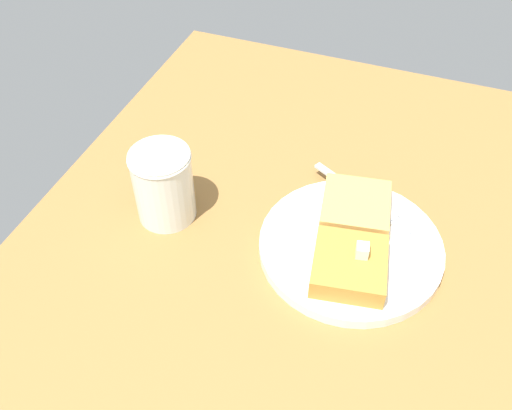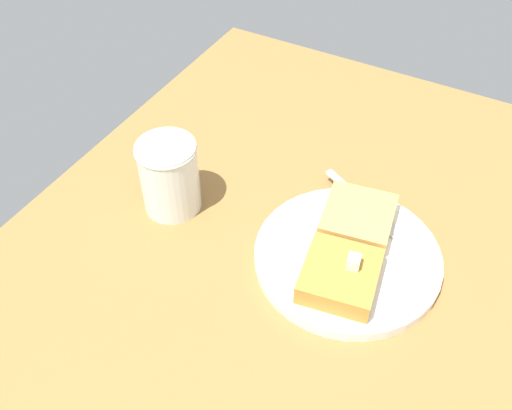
# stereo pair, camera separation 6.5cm
# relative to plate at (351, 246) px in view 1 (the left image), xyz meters

# --- Properties ---
(table_surface) EXTENTS (1.00, 1.00, 0.03)m
(table_surface) POSITION_rel_plate_xyz_m (-0.10, -0.12, -0.02)
(table_surface) COLOR olive
(table_surface) RESTS_ON ground
(plate) EXTENTS (0.21, 0.21, 0.01)m
(plate) POSITION_rel_plate_xyz_m (0.00, 0.00, 0.00)
(plate) COLOR white
(plate) RESTS_ON table_surface
(toast_slice_left) EXTENTS (0.09, 0.09, 0.03)m
(toast_slice_left) POSITION_rel_plate_xyz_m (-0.04, -0.01, 0.02)
(toast_slice_left) COLOR #B07F32
(toast_slice_left) RESTS_ON plate
(toast_slice_middle) EXTENTS (0.09, 0.09, 0.03)m
(toast_slice_middle) POSITION_rel_plate_xyz_m (0.04, 0.01, 0.02)
(toast_slice_middle) COLOR gold
(toast_slice_middle) RESTS_ON plate
(butter_pat_primary) EXTENTS (0.02, 0.02, 0.01)m
(butter_pat_primary) POSITION_rel_plate_xyz_m (-0.04, -0.02, 0.04)
(butter_pat_primary) COLOR #F1E8C9
(butter_pat_primary) RESTS_ON toast_slice_left
(fork) EXTENTS (0.09, 0.15, 0.00)m
(fork) POSITION_rel_plate_xyz_m (0.07, -0.01, 0.01)
(fork) COLOR silver
(fork) RESTS_ON plate
(syrup_jar) EXTENTS (0.07, 0.07, 0.09)m
(syrup_jar) POSITION_rel_plate_xyz_m (-0.02, 0.23, 0.04)
(syrup_jar) COLOR #341705
(syrup_jar) RESTS_ON table_surface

